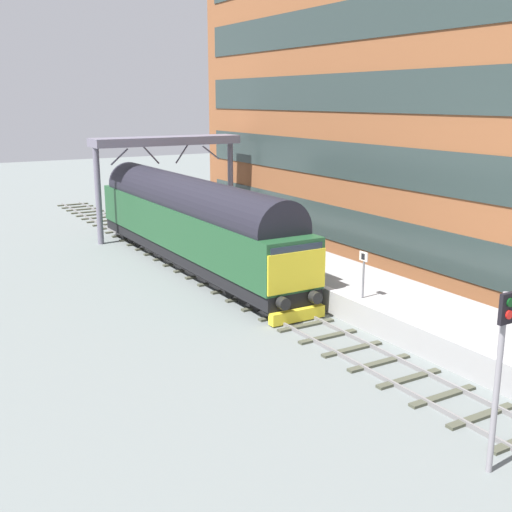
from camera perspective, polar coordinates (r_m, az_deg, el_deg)
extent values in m
plane|color=slate|center=(28.02, -0.41, -3.77)|extent=(140.00, 140.00, 0.00)
cube|color=slate|center=(27.66, -1.70, -3.85)|extent=(0.07, 60.00, 0.15)
cube|color=slate|center=(28.35, 0.84, -3.40)|extent=(0.07, 60.00, 0.15)
cube|color=#454637|center=(19.03, 19.50, -13.34)|extent=(2.50, 0.26, 0.09)
cube|color=#454637|center=(19.83, 16.38, -11.94)|extent=(2.50, 0.26, 0.09)
cube|color=#454637|center=(20.70, 13.53, -10.62)|extent=(2.50, 0.26, 0.09)
cube|color=#454637|center=(21.63, 10.95, -9.38)|extent=(2.50, 0.26, 0.09)
cube|color=#454637|center=(22.60, 8.60, -8.24)|extent=(2.50, 0.26, 0.09)
cube|color=#454637|center=(23.62, 6.45, -7.18)|extent=(2.50, 0.26, 0.09)
cube|color=#454637|center=(24.67, 4.50, -6.20)|extent=(2.50, 0.26, 0.09)
cube|color=#454637|center=(25.76, 2.72, -5.29)|extent=(2.50, 0.26, 0.09)
cube|color=#454637|center=(26.87, 1.08, -4.45)|extent=(2.50, 0.26, 0.09)
cube|color=#454637|center=(28.01, -0.41, -3.68)|extent=(2.50, 0.26, 0.09)
cube|color=#454637|center=(29.17, -1.79, -2.97)|extent=(2.50, 0.26, 0.09)
cube|color=#454637|center=(30.35, -3.06, -2.31)|extent=(2.50, 0.26, 0.09)
cube|color=#454637|center=(31.55, -4.24, -1.70)|extent=(2.50, 0.26, 0.09)
cube|color=#454637|center=(32.77, -5.32, -1.13)|extent=(2.50, 0.26, 0.09)
cube|color=#454637|center=(33.99, -6.33, -0.61)|extent=(2.50, 0.26, 0.09)
cube|color=#454637|center=(35.24, -7.27, -0.12)|extent=(2.50, 0.26, 0.09)
cube|color=#454637|center=(36.49, -8.14, 0.34)|extent=(2.50, 0.26, 0.09)
cube|color=#454637|center=(37.75, -8.96, 0.76)|extent=(2.50, 0.26, 0.09)
cube|color=#454637|center=(39.02, -9.72, 1.16)|extent=(2.50, 0.26, 0.09)
cube|color=#454637|center=(40.30, -10.43, 1.53)|extent=(2.50, 0.26, 0.09)
cube|color=#454637|center=(41.59, -11.10, 1.88)|extent=(2.50, 0.26, 0.09)
cube|color=#454637|center=(42.88, -11.73, 2.21)|extent=(2.50, 0.26, 0.09)
cube|color=#454637|center=(44.18, -12.33, 2.52)|extent=(2.50, 0.26, 0.09)
cube|color=#454637|center=(45.48, -12.89, 2.81)|extent=(2.50, 0.26, 0.09)
cube|color=#454637|center=(46.79, -13.41, 3.09)|extent=(2.50, 0.26, 0.09)
cube|color=#454637|center=(48.11, -13.91, 3.34)|extent=(2.50, 0.26, 0.09)
cube|color=#454637|center=(49.43, -14.39, 3.59)|extent=(2.50, 0.26, 0.09)
cube|color=#454637|center=(50.75, -14.84, 3.82)|extent=(2.50, 0.26, 0.09)
cube|color=#454637|center=(52.08, -15.26, 4.04)|extent=(2.50, 0.26, 0.09)
cube|color=#454637|center=(53.41, -15.67, 4.25)|extent=(2.50, 0.26, 0.09)
cube|color=#454637|center=(54.75, -16.05, 4.45)|extent=(2.50, 0.26, 0.09)
cube|color=#9C9C9C|center=(29.77, 5.59, -1.77)|extent=(4.00, 44.00, 1.00)
cube|color=silver|center=(28.62, 2.61, -1.31)|extent=(0.30, 44.00, 0.01)
cube|color=brown|center=(36.38, 10.66, 13.87)|extent=(5.58, 29.61, 17.28)
cube|color=#2C3938|center=(35.23, 6.70, 2.99)|extent=(0.06, 27.24, 1.94)
cube|color=#2C3938|center=(34.75, 6.87, 8.60)|extent=(0.06, 27.24, 1.94)
cube|color=#2C3938|center=(34.61, 7.04, 14.30)|extent=(0.06, 27.24, 1.94)
cube|color=#2C3938|center=(34.81, 7.21, 20.00)|extent=(0.06, 27.24, 1.94)
cube|color=black|center=(33.22, -5.89, 0.44)|extent=(2.56, 19.56, 0.60)
cube|color=#1F4C2A|center=(32.94, -5.95, 2.73)|extent=(2.70, 19.56, 2.10)
cylinder|color=black|center=(32.72, -6.01, 4.84)|extent=(2.56, 18.00, 2.57)
cube|color=yellow|center=(24.61, 3.68, -1.41)|extent=(2.65, 0.08, 1.58)
cube|color=#232D3D|center=(24.44, 3.68, 0.25)|extent=(2.38, 0.04, 0.64)
cube|color=#232D3D|center=(33.46, -3.83, 3.47)|extent=(0.04, 13.69, 0.44)
cylinder|color=black|center=(24.35, 2.45, -4.26)|extent=(0.48, 0.35, 0.48)
cylinder|color=black|center=(25.17, 5.33, -3.70)|extent=(0.48, 0.35, 0.48)
cube|color=yellow|center=(25.07, 3.70, -5.27)|extent=(2.43, 0.36, 0.47)
cylinder|color=black|center=(26.53, 1.36, -3.62)|extent=(1.64, 1.04, 1.04)
cylinder|color=black|center=(27.43, 0.14, -3.02)|extent=(1.64, 1.04, 1.04)
cylinder|color=black|center=(28.34, -0.99, -2.47)|extent=(1.64, 1.04, 1.04)
cylinder|color=black|center=(38.47, -9.48, 1.71)|extent=(1.64, 1.04, 1.04)
cylinder|color=black|center=(39.47, -10.06, 2.00)|extent=(1.64, 1.04, 1.04)
cylinder|color=black|center=(40.49, -10.61, 2.27)|extent=(1.64, 1.04, 1.04)
cylinder|color=gray|center=(15.69, 20.75, -10.74)|extent=(0.14, 0.14, 4.39)
cube|color=black|center=(15.01, 21.53, -4.39)|extent=(0.44, 0.10, 0.71)
cylinder|color=#0A3E13|center=(14.93, 21.76, -3.88)|extent=(0.20, 0.06, 0.20)
cylinder|color=red|center=(15.01, 21.66, -4.90)|extent=(0.20, 0.06, 0.20)
cylinder|color=slate|center=(24.82, 9.58, -1.67)|extent=(0.08, 0.08, 1.83)
cube|color=white|center=(24.62, 9.60, -0.04)|extent=(0.05, 0.44, 0.36)
cube|color=black|center=(24.60, 9.55, -0.05)|extent=(0.01, 0.20, 0.24)
cylinder|color=#292D3C|center=(31.95, 1.78, 1.09)|extent=(0.13, 0.13, 0.84)
cylinder|color=#292D3C|center=(32.10, 1.56, 1.16)|extent=(0.13, 0.13, 0.84)
cylinder|color=#265287|center=(31.88, 1.68, 2.35)|extent=(0.37, 0.37, 0.56)
sphere|color=tan|center=(31.80, 1.69, 3.07)|extent=(0.22, 0.22, 0.22)
cylinder|color=#265287|center=(31.71, 1.91, 2.29)|extent=(0.09, 0.09, 0.52)
cylinder|color=#265287|center=(32.04, 1.45, 2.41)|extent=(0.09, 0.09, 0.52)
cylinder|color=slate|center=(39.04, -13.91, 5.19)|extent=(0.36, 0.36, 5.75)
cylinder|color=slate|center=(42.42, -2.29, 6.24)|extent=(0.36, 0.36, 5.75)
cube|color=slate|center=(40.21, -8.01, 10.17)|extent=(9.30, 2.00, 0.50)
cylinder|color=slate|center=(39.20, -12.11, 8.67)|extent=(1.13, 0.10, 0.98)
cylinder|color=slate|center=(39.89, -9.33, 8.87)|extent=(1.01, 0.10, 1.10)
cylinder|color=slate|center=(40.67, -6.64, 9.06)|extent=(0.92, 0.10, 1.18)
cylinder|color=slate|center=(41.53, -4.06, 9.21)|extent=(1.18, 0.10, 0.92)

